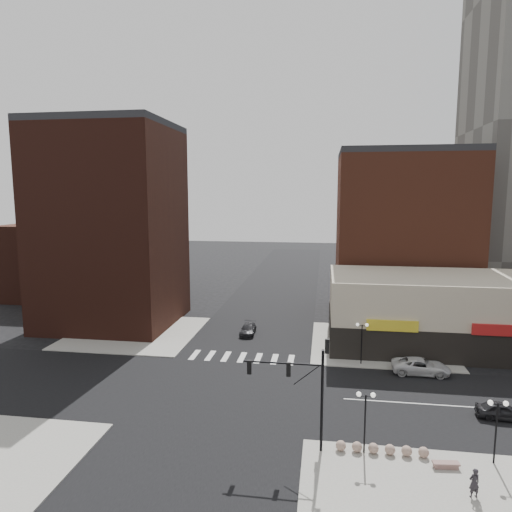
# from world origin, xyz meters

# --- Properties ---
(ground) EXTENTS (240.00, 240.00, 0.00)m
(ground) POSITION_xyz_m (0.00, 0.00, 0.00)
(ground) COLOR black
(ground) RESTS_ON ground
(road_ew) EXTENTS (200.00, 14.00, 0.02)m
(road_ew) POSITION_xyz_m (0.00, 0.00, 0.01)
(road_ew) COLOR black
(road_ew) RESTS_ON ground
(road_ns) EXTENTS (14.00, 200.00, 0.02)m
(road_ns) POSITION_xyz_m (0.00, 0.00, 0.01)
(road_ns) COLOR black
(road_ns) RESTS_ON ground
(sidewalk_nw) EXTENTS (15.00, 15.00, 0.12)m
(sidewalk_nw) POSITION_xyz_m (-14.50, 14.50, 0.06)
(sidewalk_nw) COLOR gray
(sidewalk_nw) RESTS_ON ground
(sidewalk_ne) EXTENTS (15.00, 15.00, 0.12)m
(sidewalk_ne) POSITION_xyz_m (14.50, 14.50, 0.06)
(sidewalk_ne) COLOR gray
(sidewalk_ne) RESTS_ON ground
(building_nw) EXTENTS (16.00, 15.00, 25.00)m
(building_nw) POSITION_xyz_m (-19.00, 18.50, 12.50)
(building_nw) COLOR #3C1A13
(building_nw) RESTS_ON ground
(building_nw_low) EXTENTS (20.00, 18.00, 12.00)m
(building_nw_low) POSITION_xyz_m (-32.00, 34.00, 6.00)
(building_nw_low) COLOR #3C1A13
(building_nw_low) RESTS_ON ground
(building_ne_midrise) EXTENTS (18.00, 15.00, 22.00)m
(building_ne_midrise) POSITION_xyz_m (19.00, 29.50, 11.00)
(building_ne_midrise) COLOR brown
(building_ne_midrise) RESTS_ON ground
(building_ne_row) EXTENTS (24.20, 12.20, 8.00)m
(building_ne_row) POSITION_xyz_m (21.00, 15.00, 3.30)
(building_ne_row) COLOR #C1B499
(building_ne_row) RESTS_ON ground
(traffic_signal) EXTENTS (5.59, 3.09, 7.77)m
(traffic_signal) POSITION_xyz_m (7.24, -7.83, 4.96)
(traffic_signal) COLOR black
(traffic_signal) RESTS_ON ground
(street_lamp_se_a) EXTENTS (1.22, 0.32, 4.16)m
(street_lamp_se_a) POSITION_xyz_m (11.00, -8.00, 3.29)
(street_lamp_se_a) COLOR black
(street_lamp_se_a) RESTS_ON sidewalk_se
(street_lamp_se_b) EXTENTS (1.22, 0.32, 4.16)m
(street_lamp_se_b) POSITION_xyz_m (19.00, -8.00, 3.29)
(street_lamp_se_b) COLOR black
(street_lamp_se_b) RESTS_ON sidewalk_se
(street_lamp_ne) EXTENTS (1.22, 0.32, 4.16)m
(street_lamp_ne) POSITION_xyz_m (12.00, 8.00, 3.29)
(street_lamp_ne) COLOR black
(street_lamp_ne) RESTS_ON sidewalk_ne
(bollard_row) EXTENTS (5.92, 0.67, 0.67)m
(bollard_row) POSITION_xyz_m (12.12, -8.00, 0.46)
(bollard_row) COLOR gray
(bollard_row) RESTS_ON sidewalk_se
(white_suv) EXTENTS (5.41, 2.60, 1.49)m
(white_suv) POSITION_xyz_m (17.43, 6.50, 0.74)
(white_suv) COLOR silver
(white_suv) RESTS_ON ground
(dark_sedan_east) EXTENTS (3.86, 1.79, 1.28)m
(dark_sedan_east) POSITION_xyz_m (21.77, -1.61, 0.64)
(dark_sedan_east) COLOR black
(dark_sedan_east) RESTS_ON ground
(dark_sedan_north) EXTENTS (1.85, 4.26, 1.22)m
(dark_sedan_north) POSITION_xyz_m (-0.79, 16.09, 0.61)
(dark_sedan_north) COLOR black
(dark_sedan_north) RESTS_ON ground
(pedestrian) EXTENTS (0.72, 0.57, 1.72)m
(pedestrian) POSITION_xyz_m (16.69, -11.64, 0.98)
(pedestrian) COLOR #252227
(pedestrian) RESTS_ON sidewalk_se
(stone_bench) EXTENTS (1.66, 0.66, 0.38)m
(stone_bench) POSITION_xyz_m (15.88, -9.00, 0.32)
(stone_bench) COLOR #8B6760
(stone_bench) RESTS_ON sidewalk_se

